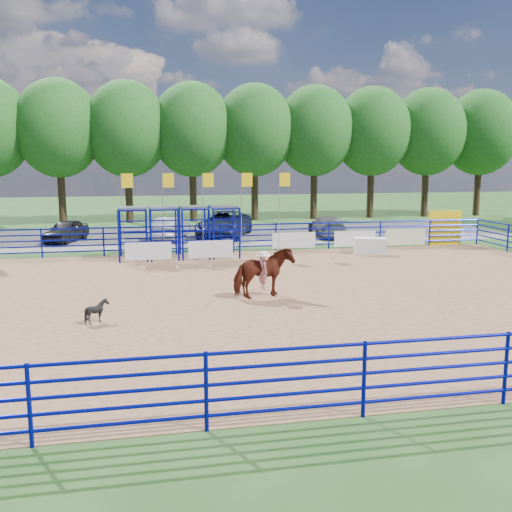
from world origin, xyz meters
name	(u,v)px	position (x,y,z in m)	size (l,w,h in m)	color
ground	(258,296)	(0.00, 0.00, 0.00)	(120.00, 120.00, 0.00)	#315723
arena_dirt	(258,296)	(0.00, 0.00, 0.01)	(30.00, 20.00, 0.02)	#9E704F
gravel_strip	(206,236)	(0.00, 17.00, 0.01)	(40.00, 10.00, 0.01)	gray
announcer_table	(370,246)	(7.53, 7.91, 0.44)	(1.59, 0.74, 0.85)	white
horse_and_rider	(263,272)	(0.11, -0.33, 0.95)	(2.29, 1.48, 2.25)	#5A2012
calf	(97,311)	(-5.45, -2.44, 0.38)	(0.58, 0.65, 0.71)	black
car_a	(66,231)	(-8.55, 15.91, 0.66)	(1.53, 3.80, 1.29)	black
car_b	(171,228)	(-2.30, 15.84, 0.70)	(1.45, 4.16, 1.37)	gray
car_c	(224,224)	(1.08, 16.17, 0.83)	(2.72, 5.90, 1.64)	#161A38
car_d	(327,226)	(7.56, 15.00, 0.67)	(1.85, 4.56, 1.32)	slate
perimeter_fence	(258,276)	(0.00, 0.00, 0.75)	(30.10, 20.10, 1.50)	#060C92
chute_assembly	(186,233)	(-1.90, 8.84, 1.26)	(19.32, 2.41, 4.20)	#060C92
treeline	(192,125)	(0.00, 26.00, 7.53)	(56.40, 6.40, 11.24)	#3F2B19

